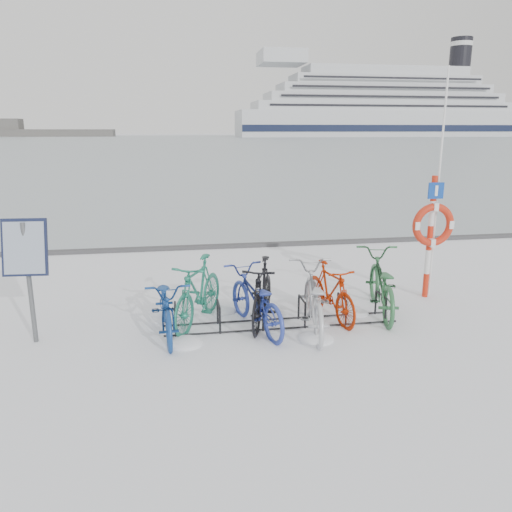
% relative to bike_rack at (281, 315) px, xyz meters
% --- Properties ---
extents(ground, '(900.00, 900.00, 0.00)m').
position_rel_bike_rack_xyz_m(ground, '(0.00, 0.00, -0.18)').
color(ground, white).
rests_on(ground, ground).
extents(ice_sheet, '(400.00, 298.00, 0.02)m').
position_rel_bike_rack_xyz_m(ice_sheet, '(0.00, 155.00, -0.17)').
color(ice_sheet, '#9DA9B1').
rests_on(ice_sheet, ground).
extents(quay_edge, '(400.00, 0.25, 0.10)m').
position_rel_bike_rack_xyz_m(quay_edge, '(0.00, 5.90, -0.13)').
color(quay_edge, '#3F3F42').
rests_on(quay_edge, ground).
extents(bike_rack, '(4.00, 0.48, 0.46)m').
position_rel_bike_rack_xyz_m(bike_rack, '(0.00, 0.00, 0.00)').
color(bike_rack, black).
rests_on(bike_rack, ground).
extents(info_board, '(0.68, 0.29, 1.98)m').
position_rel_bike_rack_xyz_m(info_board, '(-4.00, -0.08, 1.24)').
color(info_board, '#595B5E').
rests_on(info_board, ground).
extents(lifebuoy_station, '(0.85, 0.23, 4.40)m').
position_rel_bike_rack_xyz_m(lifebuoy_station, '(3.18, 0.92, 1.30)').
color(lifebuoy_station, red).
rests_on(lifebuoy_station, ground).
extents(cruise_ferry, '(137.71, 25.97, 45.25)m').
position_rel_bike_rack_xyz_m(cruise_ferry, '(96.60, 224.35, 12.14)').
color(cruise_ferry, silver).
rests_on(cruise_ferry, ground).
extents(bike_0, '(0.82, 2.01, 1.03)m').
position_rel_bike_rack_xyz_m(bike_0, '(-1.93, -0.06, 0.33)').
color(bike_0, navy).
rests_on(bike_0, ground).
extents(bike_1, '(1.36, 2.01, 1.18)m').
position_rel_bike_rack_xyz_m(bike_1, '(-1.39, 0.34, 0.41)').
color(bike_1, '#1D6F58').
rests_on(bike_1, ground).
extents(bike_2, '(1.20, 2.12, 1.05)m').
position_rel_bike_rack_xyz_m(bike_2, '(-0.47, -0.06, 0.34)').
color(bike_2, '#283996').
rests_on(bike_2, ground).
extents(bike_3, '(1.13, 1.97, 1.14)m').
position_rel_bike_rack_xyz_m(bike_3, '(-0.31, 0.18, 0.39)').
color(bike_3, black).
rests_on(bike_3, ground).
extents(bike_4, '(1.07, 2.23, 1.12)m').
position_rel_bike_rack_xyz_m(bike_4, '(0.48, -0.25, 0.38)').
color(bike_4, '#B0B2B7').
rests_on(bike_4, ground).
extents(bike_5, '(0.83, 1.79, 1.04)m').
position_rel_bike_rack_xyz_m(bike_5, '(0.92, 0.19, 0.34)').
color(bike_5, '#A82304').
rests_on(bike_5, ground).
extents(bike_6, '(1.24, 2.32, 1.16)m').
position_rel_bike_rack_xyz_m(bike_6, '(1.92, 0.33, 0.40)').
color(bike_6, '#2A6138').
rests_on(bike_6, ground).
extents(snow_drifts, '(3.63, 1.99, 0.20)m').
position_rel_bike_rack_xyz_m(snow_drifts, '(-0.21, -0.21, -0.18)').
color(snow_drifts, white).
rests_on(snow_drifts, ground).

